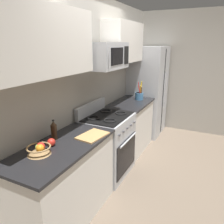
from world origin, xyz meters
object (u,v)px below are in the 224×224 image
object	(u,v)px
fruit_basket	(39,149)
bottle_soy	(54,130)
range_oven	(108,144)
refrigerator	(148,91)
microwave	(105,56)
utensil_crock	(139,95)
apple_loose	(51,142)
cutting_board	(93,136)

from	to	relation	value
fruit_basket	bottle_soy	bearing A→B (deg)	16.61
range_oven	refrigerator	size ratio (longest dim) A/B	0.58
range_oven	microwave	xyz separation A→B (m)	(-0.00, 0.03, 1.30)
utensil_crock	microwave	bearing A→B (deg)	175.46
apple_loose	microwave	bearing A→B (deg)	-3.30
utensil_crock	fruit_basket	bearing A→B (deg)	176.68
apple_loose	cutting_board	size ratio (longest dim) A/B	0.24
range_oven	bottle_soy	bearing A→B (deg)	169.49
microwave	utensil_crock	bearing A→B (deg)	-4.54
microwave	range_oven	bearing A→B (deg)	-89.92
fruit_basket	utensil_crock	bearing A→B (deg)	-3.32
cutting_board	utensil_crock	bearing A→B (deg)	2.92
microwave	refrigerator	bearing A→B (deg)	-1.33
microwave	cutting_board	world-z (taller)	microwave
utensil_crock	bottle_soy	xyz separation A→B (m)	(-2.13, 0.24, 0.02)
range_oven	fruit_basket	distance (m)	1.37
refrigerator	microwave	world-z (taller)	microwave
utensil_crock	cutting_board	size ratio (longest dim) A/B	0.96
apple_loose	bottle_soy	distance (m)	0.18
refrigerator	apple_loose	distance (m)	2.97
microwave	utensil_crock	xyz separation A→B (m)	(1.19, -0.09, -0.78)
apple_loose	fruit_basket	bearing A→B (deg)	-175.64
microwave	fruit_basket	size ratio (longest dim) A/B	3.03
range_oven	apple_loose	bearing A→B (deg)	175.32
utensil_crock	cutting_board	bearing A→B (deg)	-177.08
fruit_basket	cutting_board	xyz separation A→B (m)	(0.59, -0.24, -0.04)
apple_loose	cutting_board	xyz separation A→B (m)	(0.40, -0.25, -0.03)
refrigerator	fruit_basket	size ratio (longest dim) A/B	8.10
utensil_crock	range_oven	bearing A→B (deg)	176.73
utensil_crock	fruit_basket	xyz separation A→B (m)	(-2.47, 0.14, -0.03)
microwave	cutting_board	xyz separation A→B (m)	(-0.69, -0.19, -0.85)
range_oven	fruit_basket	bearing A→B (deg)	176.64
refrigerator	cutting_board	bearing A→B (deg)	-176.74
refrigerator	bottle_soy	world-z (taller)	refrigerator
range_oven	microwave	distance (m)	1.30
range_oven	cutting_board	world-z (taller)	range_oven
microwave	apple_loose	size ratio (longest dim) A/B	8.37
refrigerator	microwave	size ratio (longest dim) A/B	2.67
fruit_basket	apple_loose	distance (m)	0.19
range_oven	bottle_soy	xyz separation A→B (m)	(-0.94, 0.17, 0.54)
range_oven	microwave	world-z (taller)	microwave
bottle_soy	range_oven	bearing A→B (deg)	-10.51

